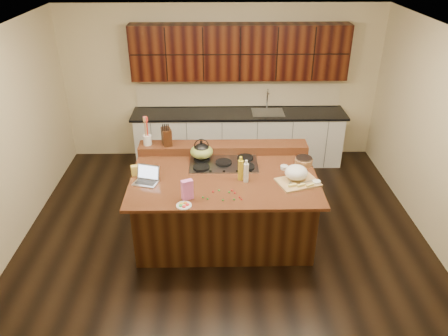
{
  "coord_description": "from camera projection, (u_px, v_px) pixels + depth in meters",
  "views": [
    {
      "loc": [
        -0.09,
        -4.92,
        3.7
      ],
      "look_at": [
        0.0,
        0.05,
        1.0
      ],
      "focal_mm": 35.0,
      "sensor_mm": 36.0,
      "label": 1
    }
  ],
  "objects": [
    {
      "name": "gumdrop_2",
      "position": [
        213.0,
        192.0,
        5.28
      ],
      "size": [
        0.02,
        0.02,
        0.02
      ],
      "primitive_type": "ellipsoid",
      "color": "red",
      "rests_on": "island"
    },
    {
      "name": "wooden_tray",
      "position": [
        297.0,
        175.0,
        5.48
      ],
      "size": [
        0.59,
        0.51,
        0.2
      ],
      "rotation": [
        0.0,
        0.0,
        0.33
      ],
      "color": "tan",
      "rests_on": "island"
    },
    {
      "name": "island",
      "position": [
        224.0,
        205.0,
        5.87
      ],
      "size": [
        2.4,
        1.6,
        0.92
      ],
      "color": "black",
      "rests_on": "ground"
    },
    {
      "name": "pink_bag",
      "position": [
        187.0,
        190.0,
        5.1
      ],
      "size": [
        0.15,
        0.12,
        0.25
      ],
      "primitive_type": "cube",
      "rotation": [
        0.0,
        0.0,
        0.41
      ],
      "color": "#D966B6",
      "rests_on": "island"
    },
    {
      "name": "ramekin_a",
      "position": [
        316.0,
        183.0,
        5.44
      ],
      "size": [
        0.11,
        0.11,
        0.04
      ],
      "primitive_type": "cylinder",
      "rotation": [
        0.0,
        0.0,
        -0.08
      ],
      "color": "white",
      "rests_on": "island"
    },
    {
      "name": "vinegar_bottle",
      "position": [
        246.0,
        173.0,
        5.45
      ],
      "size": [
        0.08,
        0.08,
        0.25
      ],
      "primitive_type": "cylinder",
      "rotation": [
        0.0,
        0.0,
        -0.37
      ],
      "color": "silver",
      "rests_on": "island"
    },
    {
      "name": "green_bowl",
      "position": [
        202.0,
        152.0,
        5.96
      ],
      "size": [
        0.35,
        0.35,
        0.17
      ],
      "primitive_type": "ellipsoid",
      "rotation": [
        0.0,
        0.0,
        -0.14
      ],
      "color": "olive",
      "rests_on": "cooktop"
    },
    {
      "name": "strainer_bowl",
      "position": [
        304.0,
        162.0,
        5.88
      ],
      "size": [
        0.27,
        0.27,
        0.09
      ],
      "primitive_type": "cylinder",
      "rotation": [
        0.0,
        0.0,
        0.16
      ],
      "color": "#996B3F",
      "rests_on": "island"
    },
    {
      "name": "kitchen_timer",
      "position": [
        290.0,
        184.0,
        5.39
      ],
      "size": [
        0.1,
        0.1,
        0.07
      ],
      "primitive_type": "cone",
      "rotation": [
        0.0,
        0.0,
        -0.36
      ],
      "color": "silver",
      "rests_on": "island"
    },
    {
      "name": "oil_bottle",
      "position": [
        241.0,
        170.0,
        5.5
      ],
      "size": [
        0.08,
        0.08,
        0.27
      ],
      "primitive_type": "cylinder",
      "rotation": [
        0.0,
        0.0,
        -0.2
      ],
      "color": "gold",
      "rests_on": "island"
    },
    {
      "name": "kettle",
      "position": [
        202.0,
        151.0,
        5.96
      ],
      "size": [
        0.24,
        0.24,
        0.21
      ],
      "primitive_type": "ellipsoid",
      "rotation": [
        0.0,
        0.0,
        0.06
      ],
      "color": "black",
      "rests_on": "cooktop"
    },
    {
      "name": "gumdrop_6",
      "position": [
        235.0,
        193.0,
        5.26
      ],
      "size": [
        0.02,
        0.02,
        0.02
      ],
      "primitive_type": "ellipsoid",
      "color": "red",
      "rests_on": "island"
    },
    {
      "name": "candy_plate",
      "position": [
        184.0,
        205.0,
        5.02
      ],
      "size": [
        0.24,
        0.24,
        0.01
      ],
      "primitive_type": "cylinder",
      "rotation": [
        0.0,
        0.0,
        -0.43
      ],
      "color": "white",
      "rests_on": "island"
    },
    {
      "name": "gumdrop_11",
      "position": [
        208.0,
        199.0,
        5.14
      ],
      "size": [
        0.02,
        0.02,
        0.02
      ],
      "primitive_type": "ellipsoid",
      "color": "#198C26",
      "rests_on": "island"
    },
    {
      "name": "gumdrop_10",
      "position": [
        232.0,
        190.0,
        5.3
      ],
      "size": [
        0.02,
        0.02,
        0.02
      ],
      "primitive_type": "ellipsoid",
      "color": "red",
      "rests_on": "island"
    },
    {
      "name": "gumdrop_5",
      "position": [
        203.0,
        197.0,
        5.16
      ],
      "size": [
        0.02,
        0.02,
        0.02
      ],
      "primitive_type": "ellipsoid",
      "color": "#198C26",
      "rests_on": "island"
    },
    {
      "name": "package_box",
      "position": [
        135.0,
        170.0,
        5.63
      ],
      "size": [
        0.11,
        0.09,
        0.14
      ],
      "primitive_type": "cube",
      "rotation": [
        0.0,
        0.0,
        0.32
      ],
      "color": "#E5C750",
      "rests_on": "island"
    },
    {
      "name": "gumdrop_9",
      "position": [
        223.0,
        200.0,
        5.11
      ],
      "size": [
        0.02,
        0.02,
        0.02
      ],
      "primitive_type": "ellipsoid",
      "color": "#198C26",
      "rests_on": "island"
    },
    {
      "name": "gumdrop_4",
      "position": [
        240.0,
        197.0,
        5.17
      ],
      "size": [
        0.02,
        0.02,
        0.02
      ],
      "primitive_type": "ellipsoid",
      "color": "red",
      "rests_on": "island"
    },
    {
      "name": "knife_block",
      "position": [
        167.0,
        137.0,
        6.14
      ],
      "size": [
        0.17,
        0.22,
        0.24
      ],
      "primitive_type": "cube",
      "rotation": [
        0.0,
        0.0,
        0.3
      ],
      "color": "black",
      "rests_on": "back_ledge"
    },
    {
      "name": "laptop",
      "position": [
        147.0,
        178.0,
        5.48
      ],
      "size": [
        0.35,
        0.3,
        0.2
      ],
      "rotation": [
        0.0,
        0.0,
        -0.28
      ],
      "color": "#B7B7BC",
      "rests_on": "island"
    },
    {
      "name": "gumdrop_1",
      "position": [
        219.0,
        190.0,
        5.3
      ],
      "size": [
        0.02,
        0.02,
        0.02
      ],
      "primitive_type": "ellipsoid",
      "color": "#198C26",
      "rests_on": "island"
    },
    {
      "name": "gumdrop_12",
      "position": [
        232.0,
        191.0,
        5.3
      ],
      "size": [
        0.02,
        0.02,
        0.02
      ],
      "primitive_type": "ellipsoid",
      "color": "red",
      "rests_on": "island"
    },
    {
      "name": "room",
      "position": [
        224.0,
        145.0,
        5.45
      ],
      "size": [
        5.52,
        5.02,
        2.72
      ],
      "color": "black",
      "rests_on": "ground"
    },
    {
      "name": "ramekin_c",
      "position": [
        284.0,
        167.0,
        5.8
      ],
      "size": [
        0.13,
        0.13,
        0.04
      ],
      "primitive_type": "cylinder",
      "rotation": [
        0.0,
        0.0,
        0.35
      ],
      "color": "white",
      "rests_on": "island"
    },
    {
      "name": "back_ledge",
      "position": [
        223.0,
        148.0,
        6.24
      ],
      "size": [
        2.4,
        0.3,
        0.12
      ],
      "primitive_type": "cube",
      "color": "black",
      "rests_on": "island"
    },
    {
      "name": "gumdrop_8",
      "position": [
        242.0,
        199.0,
        5.13
      ],
      "size": [
        0.02,
        0.02,
        0.02
      ],
      "primitive_type": "ellipsoid",
      "color": "red",
      "rests_on": "island"
    },
    {
      "name": "gumdrop_0",
      "position": [
        213.0,
        191.0,
        5.29
      ],
      "size": [
        0.02,
        0.02,
        0.02
      ],
      "primitive_type": "ellipsoid",
      "color": "red",
      "rests_on": "island"
    },
    {
      "name": "gumdrop_7",
      "position": [
        234.0,
        199.0,
        5.12
      ],
      "size": [
        0.02,
        0.02,
        0.02
      ],
      "primitive_type": "ellipsoid",
      "color": "#198C26",
      "rests_on": "island"
    },
    {
      "name": "ramekin_b",
      "position": [
        307.0,
        164.0,
        5.88
      ],
      "size": [
        0.12,
        0.12,
        0.04
      ],
      "primitive_type": "cylinder",
      "rotation": [
        0.0,
        0.0,
        -0.29
      ],
      "color": "white",
      "rests_on": "island"
    },
    {
      "name": "utensil_crock",
      "position": [
        148.0,
        140.0,
        6.16
      ],
      "size": [
        0.12,
        0.12,
        0.14
      ],
      "primitive_type": "cylinder",
      "rotation": [
        0.0,
        0.0,
        -0.0
      ],
      "color": "white",
      "rests_on": "back_ledge"
    },
    {
      "name": "back_counter",
      "position": [
        239.0,
        109.0,
        7.58
      ],
      "size": [
        3.7,
        0.66,
        2.4
      ],
      "color": "silver",
      "rests_on": "ground"
    },
    {
      "name": "cooktop",
      "position": [
        224.0,
        163.0,
        5.91
      ],
      "size": [
        0.92,
        0.52,
        0.05
      ],
      "color": "gray",
      "rests_on": "island"
    },
    {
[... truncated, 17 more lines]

